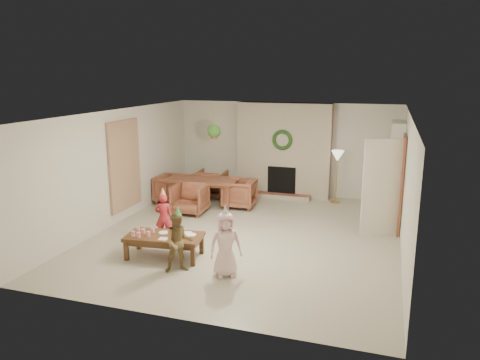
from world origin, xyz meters
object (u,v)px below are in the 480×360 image
at_px(dining_chair_near, 190,199).
at_px(coffee_table_top, 164,237).
at_px(dining_chair_left, 172,189).
at_px(child_red, 164,217).
at_px(dining_table, 201,192).
at_px(dining_chair_right, 239,193).
at_px(child_plaid, 179,242).
at_px(dining_chair_far, 211,183).
at_px(child_pink, 226,244).

xyz_separation_m(dining_chair_near, coffee_table_top, (0.65, -2.60, 0.03)).
distance_m(dining_chair_left, child_red, 2.80).
relative_size(dining_table, dining_chair_right, 2.34).
bearing_deg(coffee_table_top, dining_chair_right, 78.00).
bearing_deg(dining_table, child_plaid, -75.43).
relative_size(dining_chair_near, dining_chair_left, 1.00).
height_order(dining_chair_left, child_plaid, child_plaid).
distance_m(dining_chair_right, child_plaid, 3.93).
distance_m(dining_table, dining_chair_near, 0.80).
height_order(dining_chair_right, child_red, child_red).
relative_size(coffee_table_top, child_red, 1.42).
bearing_deg(dining_table, dining_chair_right, -0.00).
xyz_separation_m(dining_chair_far, dining_chair_right, (1.04, -0.75, 0.00)).
relative_size(dining_table, child_plaid, 1.78).
bearing_deg(dining_table, dining_chair_far, 90.00).
distance_m(dining_chair_near, coffee_table_top, 2.68).
xyz_separation_m(dining_chair_near, dining_chair_right, (0.96, 0.85, 0.00)).
height_order(coffee_table_top, child_plaid, child_plaid).
bearing_deg(child_pink, child_red, 115.35).
height_order(child_plaid, child_pink, child_pink).
relative_size(dining_chair_near, child_pink, 0.72).
distance_m(dining_chair_right, child_red, 2.76).
bearing_deg(dining_chair_left, child_plaid, -155.13).
bearing_deg(dining_chair_right, child_red, -17.80).
xyz_separation_m(dining_table, dining_chair_near, (0.04, -0.80, 0.03)).
bearing_deg(dining_chair_left, dining_chair_right, -90.00).
bearing_deg(child_red, dining_chair_far, -102.89).
distance_m(dining_chair_far, child_plaid, 4.84).
height_order(dining_chair_near, child_red, child_red).
height_order(dining_table, child_pink, child_pink).
bearing_deg(child_red, child_pink, 127.49).
distance_m(dining_chair_far, coffee_table_top, 4.26).
distance_m(dining_chair_near, child_red, 1.84).
height_order(child_red, child_pink, child_pink).
bearing_deg(dining_chair_near, dining_table, 90.00).
bearing_deg(child_pink, dining_chair_near, 92.93).
distance_m(dining_table, coffee_table_top, 3.47).
relative_size(dining_chair_right, child_pink, 0.72).
xyz_separation_m(dining_chair_far, dining_chair_left, (-0.76, -0.84, 0.00)).
height_order(child_red, child_plaid, child_plaid).
bearing_deg(child_pink, dining_chair_far, 83.59).
bearing_deg(dining_chair_far, dining_chair_near, 90.00).
xyz_separation_m(child_red, child_plaid, (0.92, -1.26, 0.03)).
distance_m(dining_chair_near, dining_chair_right, 1.28).
bearing_deg(dining_chair_right, child_plaid, 0.31).
height_order(dining_chair_far, dining_chair_right, same).
relative_size(dining_chair_far, dining_chair_left, 1.00).
xyz_separation_m(coffee_table_top, child_red, (-0.41, 0.78, 0.09)).
relative_size(dining_chair_near, dining_chair_right, 1.00).
distance_m(dining_chair_left, child_plaid, 4.33).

